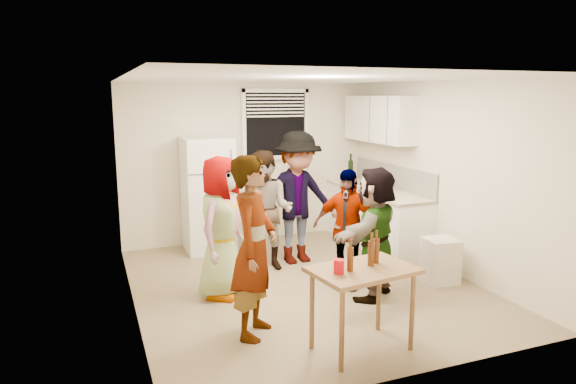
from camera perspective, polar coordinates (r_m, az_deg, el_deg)
name	(u,v)px	position (r m, az deg, el deg)	size (l,w,h in m)	color
room	(303,285)	(6.44, 1.70, -10.28)	(4.00, 4.50, 2.50)	beige
window	(276,124)	(8.25, -1.38, 7.52)	(1.12, 0.10, 1.06)	white
refrigerator	(208,195)	(7.73, -8.90, -0.30)	(0.70, 0.70, 1.70)	white
counter_lower	(375,219)	(8.04, 9.70, -2.95)	(0.60, 2.20, 0.86)	white
countertop	(376,190)	(7.95, 9.80, 0.20)	(0.64, 2.22, 0.04)	beige
backsplash	(393,176)	(8.07, 11.58, 1.73)	(0.03, 2.20, 0.36)	beige
upper_cabinets	(379,119)	(8.07, 10.10, 8.00)	(0.34, 1.60, 0.70)	white
kettle	(370,188)	(8.00, 9.15, 0.43)	(0.26, 0.22, 0.22)	silver
paper_towel	(383,191)	(7.76, 10.46, 0.08)	(0.11, 0.11, 0.24)	white
wine_bottle	(350,180)	(8.77, 6.93, 1.39)	(0.08, 0.08, 0.33)	black
beer_bottle_counter	(384,194)	(7.57, 10.66, -0.20)	(0.06, 0.06, 0.24)	#47230C
blue_cup	(386,197)	(7.30, 10.88, -0.60)	(0.10, 0.10, 0.13)	#2429CC
picture_frame	(368,177)	(8.60, 8.84, 1.63)	(0.02, 0.17, 0.14)	yellow
trash_bin	(440,263)	(6.73, 16.53, -7.55)	(0.38, 0.38, 0.56)	beige
serving_table	(361,348)	(5.01, 8.09, -16.84)	(0.92, 0.62, 0.78)	brown
beer_bottle_table	(350,271)	(4.61, 6.90, -8.70)	(0.06, 0.06, 0.22)	#47230C
red_cup	(339,273)	(4.55, 5.66, -8.97)	(0.09, 0.09, 0.12)	#BD0810
guest_grey	(223,295)	(6.19, -7.27, -11.28)	(0.80, 1.64, 0.52)	#979797
guest_stripe	(255,333)	(5.24, -3.67, -15.41)	(0.64, 1.76, 0.42)	#141933
guest_back_left	(266,268)	(7.05, -2.44, -8.42)	(0.78, 1.60, 0.61)	brown
guest_back_right	(297,261)	(7.30, 1.03, -7.72)	(1.18, 1.83, 0.68)	#45454A
guest_black	(345,286)	(6.45, 6.38, -10.31)	(0.85, 1.46, 0.36)	black
guest_orange	(373,296)	(6.18, 9.40, -11.35)	(1.42, 1.53, 0.45)	#F18B63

